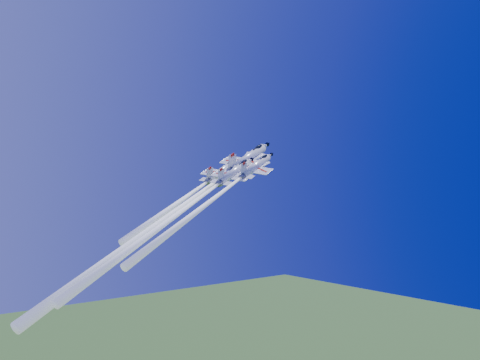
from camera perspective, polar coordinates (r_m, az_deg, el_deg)
jet_lead at (r=105.14m, az=-6.22°, el=-2.86°), size 51.62×22.67×50.99m
jet_left at (r=111.89m, az=-5.03°, el=-1.29°), size 29.94×13.40×25.68m
jet_right at (r=103.81m, az=-2.64°, el=-1.85°), size 34.81×15.39×32.46m
jet_slot at (r=100.28m, az=-6.38°, el=-3.42°), size 39.61×17.41×38.80m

